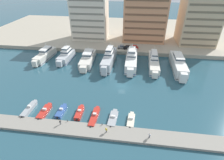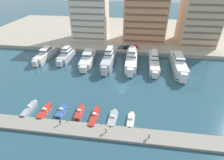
# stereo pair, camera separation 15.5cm
# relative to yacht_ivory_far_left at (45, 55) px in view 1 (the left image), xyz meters

# --- Properties ---
(ground_plane) EXTENTS (400.00, 400.00, 0.00)m
(ground_plane) POSITION_rel_yacht_ivory_far_left_xyz_m (37.28, -17.97, -1.96)
(ground_plane) COLOR #285160
(quay_promenade) EXTENTS (180.00, 70.00, 1.76)m
(quay_promenade) POSITION_rel_yacht_ivory_far_left_xyz_m (37.28, 44.46, -1.08)
(quay_promenade) COLOR #ADA38E
(quay_promenade) RESTS_ON ground
(pier_dock) EXTENTS (120.00, 4.58, 0.69)m
(pier_dock) POSITION_rel_yacht_ivory_far_left_xyz_m (37.28, -39.93, -1.61)
(pier_dock) COLOR gray
(pier_dock) RESTS_ON ground
(yacht_ivory_far_left) EXTENTS (4.89, 17.89, 6.67)m
(yacht_ivory_far_left) POSITION_rel_yacht_ivory_far_left_xyz_m (0.00, 0.00, 0.00)
(yacht_ivory_far_left) COLOR silver
(yacht_ivory_far_left) RESTS_ON ground
(yacht_silver_left) EXTENTS (4.90, 15.38, 7.54)m
(yacht_silver_left) POSITION_rel_yacht_ivory_far_left_xyz_m (9.98, 0.29, 0.12)
(yacht_silver_left) COLOR silver
(yacht_silver_left) RESTS_ON ground
(yacht_ivory_mid_left) EXTENTS (5.86, 20.09, 6.48)m
(yacht_ivory_mid_left) POSITION_rel_yacht_ivory_far_left_xyz_m (20.54, -1.13, -0.08)
(yacht_ivory_mid_left) COLOR silver
(yacht_ivory_mid_left) RESTS_ON ground
(yacht_silver_center_left) EXTENTS (4.78, 21.72, 8.98)m
(yacht_silver_center_left) POSITION_rel_yacht_ivory_far_left_xyz_m (30.22, -1.63, 0.77)
(yacht_silver_center_left) COLOR silver
(yacht_silver_center_left) RESTS_ON ground
(yacht_white_center) EXTENTS (4.73, 22.49, 8.60)m
(yacht_white_center) POSITION_rel_yacht_ivory_far_left_xyz_m (39.88, -0.71, 0.56)
(yacht_white_center) COLOR white
(yacht_white_center) RESTS_ON ground
(yacht_ivory_center_right) EXTENTS (4.31, 22.52, 7.59)m
(yacht_ivory_center_right) POSITION_rel_yacht_ivory_far_left_xyz_m (49.45, -0.29, 0.11)
(yacht_ivory_center_right) COLOR silver
(yacht_ivory_center_right) RESTS_ON ground
(yacht_white_mid_right) EXTENTS (4.54, 22.32, 7.55)m
(yacht_white_mid_right) POSITION_rel_yacht_ivory_far_left_xyz_m (59.14, -2.55, 0.47)
(yacht_white_mid_right) COLOR white
(yacht_white_mid_right) RESTS_ON ground
(motorboat_grey_far_left) EXTENTS (1.77, 7.70, 1.65)m
(motorboat_grey_far_left) POSITION_rel_yacht_ivory_far_left_xyz_m (11.19, -34.37, -1.40)
(motorboat_grey_far_left) COLOR #9EA3A8
(motorboat_grey_far_left) RESTS_ON ground
(motorboat_red_left) EXTENTS (2.20, 7.06, 1.47)m
(motorboat_red_left) POSITION_rel_yacht_ivory_far_left_xyz_m (16.14, -34.79, -1.46)
(motorboat_red_left) COLOR red
(motorboat_red_left) RESTS_ON ground
(motorboat_blue_mid_left) EXTENTS (1.94, 6.02, 1.43)m
(motorboat_blue_mid_left) POSITION_rel_yacht_ivory_far_left_xyz_m (20.92, -34.03, -1.45)
(motorboat_blue_mid_left) COLOR #33569E
(motorboat_blue_mid_left) RESTS_ON ground
(motorboat_red_center_left) EXTENTS (1.74, 6.15, 1.47)m
(motorboat_red_center_left) POSITION_rel_yacht_ivory_far_left_xyz_m (26.39, -34.01, -1.39)
(motorboat_red_center_left) COLOR red
(motorboat_red_center_left) RESTS_ON ground
(motorboat_red_center) EXTENTS (1.95, 8.29, 1.52)m
(motorboat_red_center) POSITION_rel_yacht_ivory_far_left_xyz_m (30.98, -35.01, -1.45)
(motorboat_red_center) COLOR red
(motorboat_red_center) RESTS_ON ground
(motorboat_grey_center_right) EXTENTS (2.52, 7.11, 1.31)m
(motorboat_grey_center_right) POSITION_rel_yacht_ivory_far_left_xyz_m (36.20, -34.89, -1.52)
(motorboat_grey_center_right) COLOR #9EA3A8
(motorboat_grey_center_right) RESTS_ON ground
(motorboat_cream_mid_right) EXTENTS (2.21, 6.22, 1.28)m
(motorboat_cream_mid_right) POSITION_rel_yacht_ivory_far_left_xyz_m (41.18, -34.87, -1.54)
(motorboat_cream_mid_right) COLOR beige
(motorboat_cream_mid_right) RESTS_ON ground
(car_grey_far_left) EXTENTS (4.10, 1.93, 1.80)m
(car_grey_far_left) POSITION_rel_yacht_ivory_far_left_xyz_m (34.60, 13.10, 0.78)
(car_grey_far_left) COLOR slate
(car_grey_far_left) RESTS_ON quay_promenade
(car_black_left) EXTENTS (4.21, 2.16, 1.80)m
(car_black_left) POSITION_rel_yacht_ivory_far_left_xyz_m (37.40, 12.63, 0.78)
(car_black_left) COLOR black
(car_black_left) RESTS_ON quay_promenade
(car_red_mid_left) EXTENTS (4.11, 1.94, 1.80)m
(car_red_mid_left) POSITION_rel_yacht_ivory_far_left_xyz_m (40.81, 13.33, 0.78)
(car_red_mid_left) COLOR red
(car_red_mid_left) RESTS_ON quay_promenade
(apartment_block_far_left) EXTENTS (19.42, 12.59, 24.97)m
(apartment_block_far_left) POSITION_rel_yacht_ivory_far_left_xyz_m (15.53, 26.97, 11.35)
(apartment_block_far_left) COLOR silver
(apartment_block_far_left) RESTS_ON quay_promenade
(apartment_block_left) EXTENTS (22.41, 14.35, 25.55)m
(apartment_block_left) POSITION_rel_yacht_ivory_far_left_xyz_m (45.24, 27.78, 11.62)
(apartment_block_left) COLOR tan
(apartment_block_left) RESTS_ON quay_promenade
(apartment_block_mid_left) EXTENTS (18.36, 17.14, 27.49)m
(apartment_block_mid_left) POSITION_rel_yacht_ivory_far_left_xyz_m (72.37, 26.68, 12.60)
(apartment_block_mid_left) COLOR #C6AD89
(apartment_block_mid_left) RESTS_ON quay_promenade
(pedestrian_near_edge) EXTENTS (0.57, 0.41, 1.63)m
(pedestrian_near_edge) POSITION_rel_yacht_ivory_far_left_xyz_m (35.16, -40.18, -0.30)
(pedestrian_near_edge) COLOR #282D3D
(pedestrian_near_edge) RESTS_ON pier_dock
(pedestrian_mid_deck) EXTENTS (0.46, 0.53, 1.68)m
(pedestrian_mid_deck) POSITION_rel_yacht_ivory_far_left_xyz_m (45.76, -40.47, -0.27)
(pedestrian_mid_deck) COLOR #282D3D
(pedestrian_mid_deck) RESTS_ON pier_dock
(pedestrian_far_side) EXTENTS (0.26, 0.60, 1.56)m
(pedestrian_far_side) POSITION_rel_yacht_ivory_far_left_xyz_m (22.78, -39.10, -0.34)
(pedestrian_far_side) COLOR #4C515B
(pedestrian_far_side) RESTS_ON pier_dock
(bollard_west) EXTENTS (0.20, 0.20, 0.61)m
(bollard_west) POSITION_rel_yacht_ivory_far_left_xyz_m (24.25, -37.89, -0.94)
(bollard_west) COLOR #2D2D33
(bollard_west) RESTS_ON pier_dock
(bollard_west_mid) EXTENTS (0.20, 0.20, 0.61)m
(bollard_west_mid) POSITION_rel_yacht_ivory_far_left_xyz_m (33.68, -37.89, -0.94)
(bollard_west_mid) COLOR #2D2D33
(bollard_west_mid) RESTS_ON pier_dock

